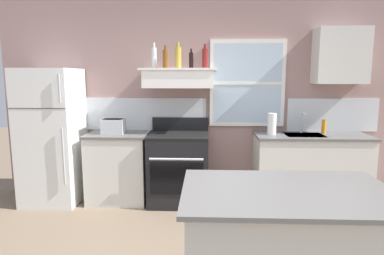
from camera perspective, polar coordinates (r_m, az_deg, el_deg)
The scene contains 17 objects.
back_wall at distance 4.58m, azimuth 1.56°, elevation 5.11°, with size 5.40×0.11×2.70m.
refrigerator at distance 4.70m, azimuth -22.82°, elevation -1.40°, with size 0.70×0.72×1.74m.
counter_left_of_stove at distance 4.55m, azimuth -12.38°, elevation -6.58°, with size 0.79×0.63×0.91m.
toaster at distance 4.41m, azimuth -13.31°, elevation 0.24°, with size 0.30×0.20×0.19m.
stove_range at distance 4.38m, azimuth -2.27°, elevation -6.87°, with size 0.76×0.69×1.09m.
range_hood_shelf at distance 4.31m, azimuth -2.26°, elevation 8.48°, with size 0.96×0.52×0.24m.
bottle_clear_tall at distance 4.40m, azimuth -6.49°, elevation 11.81°, with size 0.06×0.06×0.33m.
bottle_amber_wine at distance 4.30m, azimuth -4.57°, elevation 11.66°, with size 0.07×0.07×0.28m.
bottle_champagne_gold_foil at distance 4.31m, azimuth -2.38°, elevation 11.91°, with size 0.08×0.08×0.33m.
bottle_balsamic_dark at distance 4.34m, azimuth -0.14°, elevation 11.46°, with size 0.06×0.06×0.25m.
bottle_red_label_wine at distance 4.33m, azimuth 2.24°, elevation 11.78°, with size 0.07×0.07×0.30m.
counter_right_with_sink at distance 4.61m, azimuth 19.51°, elevation -6.69°, with size 1.43×0.63×0.91m.
sink_faucet at distance 4.55m, azimuth 18.36°, elevation 1.24°, with size 0.03×0.17×0.28m.
paper_towel_roll at distance 4.36m, azimuth 13.51°, elevation 0.62°, with size 0.11×0.11×0.27m, color white.
dish_soap_bottle at distance 4.65m, azimuth 21.62°, elevation 0.17°, with size 0.06×0.06×0.18m, color orange.
kitchen_island at distance 2.50m, azimuth 15.71°, elevation -20.09°, with size 1.40×0.90×0.91m.
upper_cabinet_right at distance 4.70m, azimuth 24.08°, elevation 11.13°, with size 0.64×0.32×0.70m.
Camera 1 is at (0.10, -2.34, 1.65)m, focal length 31.18 mm.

